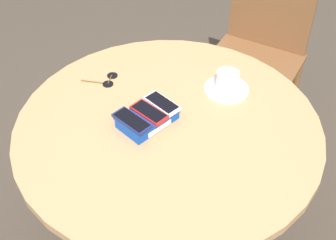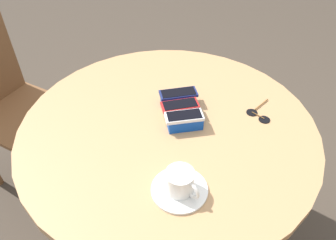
{
  "view_description": "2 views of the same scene",
  "coord_description": "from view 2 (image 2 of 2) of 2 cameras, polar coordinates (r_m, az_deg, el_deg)",
  "views": [
    {
      "loc": [
        -0.69,
        -0.88,
        1.77
      ],
      "look_at": [
        0.0,
        0.0,
        0.74
      ],
      "focal_mm": 50.0,
      "sensor_mm": 36.0,
      "label": 1
    },
    {
      "loc": [
        0.82,
        -0.06,
        1.47
      ],
      "look_at": [
        0.0,
        0.0,
        0.74
      ],
      "focal_mm": 35.0,
      "sensor_mm": 36.0,
      "label": 2
    }
  ],
  "objects": [
    {
      "name": "phone_navy",
      "position": [
        1.17,
        1.82,
        4.65
      ],
      "size": [
        0.07,
        0.14,
        0.01
      ],
      "color": "navy",
      "rests_on": "phone_box"
    },
    {
      "name": "coffee_cup",
      "position": [
        0.9,
        2.17,
        -10.62
      ],
      "size": [
        0.1,
        0.09,
        0.07
      ],
      "color": "white",
      "rests_on": "saucer"
    },
    {
      "name": "phone_red",
      "position": [
        1.12,
        2.1,
        2.59
      ],
      "size": [
        0.07,
        0.13,
        0.01
      ],
      "color": "red",
      "rests_on": "phone_box"
    },
    {
      "name": "sunglasses",
      "position": [
        1.19,
        15.46,
        0.95
      ],
      "size": [
        0.13,
        0.1,
        0.01
      ],
      "color": "black",
      "rests_on": "round_table"
    },
    {
      "name": "chair_far_side",
      "position": [
        1.77,
        -25.51,
        2.1
      ],
      "size": [
        0.54,
        0.54,
        0.9
      ],
      "color": "brown",
      "rests_on": "ground_plane"
    },
    {
      "name": "round_table",
      "position": [
        1.19,
        0.0,
        -4.55
      ],
      "size": [
        1.01,
        1.01,
        0.72
      ],
      "color": "#2D2D2D",
      "rests_on": "ground_plane"
    },
    {
      "name": "saucer",
      "position": [
        0.93,
        2.01,
        -12.01
      ],
      "size": [
        0.16,
        0.16,
        0.01
      ],
      "primitive_type": "cylinder",
      "color": "white",
      "rests_on": "round_table"
    },
    {
      "name": "phone_white",
      "position": [
        1.08,
        2.83,
        0.66
      ],
      "size": [
        0.07,
        0.13,
        0.01
      ],
      "color": "silver",
      "rests_on": "phone_box"
    },
    {
      "name": "phone_box",
      "position": [
        1.14,
        2.24,
        1.7
      ],
      "size": [
        0.19,
        0.13,
        0.04
      ],
      "color": "#0F42AD",
      "rests_on": "round_table"
    },
    {
      "name": "ground_plane",
      "position": [
        1.69,
        0.0,
        -19.18
      ],
      "size": [
        8.0,
        8.0,
        0.0
      ],
      "primitive_type": "plane",
      "color": "#42382D"
    }
  ]
}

